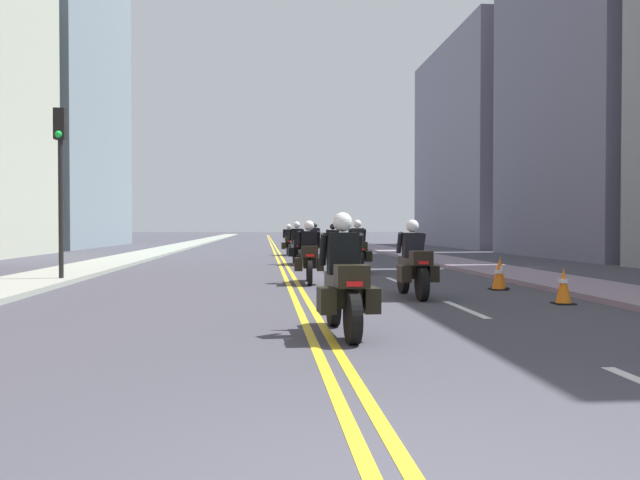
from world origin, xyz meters
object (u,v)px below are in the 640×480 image
object	(u,v)px
motorcycle_4	(297,247)
traffic_cone_0	(500,272)
traffic_cone_1	(498,276)
traffic_cone_2	(564,286)
motorcycle_3	(358,251)
motorcycle_2	(309,257)
motorcycle_1	(414,266)
motorcycle_7	(315,240)
motorcycle_0	(344,286)
traffic_light_near	(60,163)
motorcycle_6	(289,243)
motorcycle_5	(333,245)

from	to	relation	value
motorcycle_4	traffic_cone_0	size ratio (longest dim) A/B	2.98
traffic_cone_1	traffic_cone_2	world-z (taller)	traffic_cone_2
motorcycle_3	motorcycle_2	bearing A→B (deg)	-113.79
motorcycle_1	motorcycle_2	bearing A→B (deg)	116.75
motorcycle_7	motorcycle_0	bearing A→B (deg)	-92.09
motorcycle_1	motorcycle_2	xyz separation A→B (m)	(-1.89, 3.49, 0.02)
motorcycle_0	traffic_light_near	bearing A→B (deg)	122.27
motorcycle_4	traffic_cone_2	world-z (taller)	motorcycle_4
traffic_cone_1	traffic_cone_2	bearing A→B (deg)	-85.51
motorcycle_6	traffic_cone_0	distance (m)	18.79
motorcycle_1	traffic_light_near	size ratio (longest dim) A/B	0.49
motorcycle_3	traffic_cone_0	xyz separation A→B (m)	(2.51, -5.85, -0.30)
motorcycle_1	motorcycle_4	xyz separation A→B (m)	(-1.78, 11.84, 0.03)
motorcycle_4	motorcycle_5	xyz separation A→B (m)	(1.78, 3.84, -0.01)
traffic_cone_1	motorcycle_5	bearing A→B (deg)	99.15
motorcycle_1	motorcycle_2	distance (m)	3.97
motorcycle_7	traffic_cone_1	bearing A→B (deg)	-82.42
traffic_cone_2	motorcycle_4	bearing A→B (deg)	107.99
motorcycle_5	traffic_light_near	bearing A→B (deg)	-126.70
motorcycle_6	traffic_cone_2	bearing A→B (deg)	-79.48
motorcycle_7	traffic_cone_1	size ratio (longest dim) A/B	3.25
motorcycle_1	motorcycle_7	size ratio (longest dim) A/B	1.02
motorcycle_4	motorcycle_7	size ratio (longest dim) A/B	1.06
motorcycle_5	traffic_cone_2	world-z (taller)	motorcycle_5
motorcycle_3	traffic_light_near	xyz separation A→B (m)	(-8.20, -3.30, 2.42)
motorcycle_3	traffic_cone_2	size ratio (longest dim) A/B	3.26
motorcycle_0	motorcycle_5	world-z (taller)	motorcycle_0
motorcycle_0	motorcycle_6	world-z (taller)	motorcycle_0
motorcycle_6	motorcycle_4	bearing A→B (deg)	-90.79
motorcycle_0	traffic_cone_0	xyz separation A→B (m)	(4.45, 6.31, -0.28)
motorcycle_1	traffic_cone_2	bearing A→B (deg)	-30.46
motorcycle_6	traffic_light_near	xyz separation A→B (m)	(-6.47, -15.75, 2.45)
motorcycle_1	motorcycle_6	world-z (taller)	motorcycle_1
traffic_cone_0	traffic_light_near	bearing A→B (deg)	166.60
motorcycle_3	motorcycle_7	world-z (taller)	motorcycle_3
motorcycle_7	traffic_light_near	size ratio (longest dim) A/B	0.48
motorcycle_2	motorcycle_5	size ratio (longest dim) A/B	0.98
motorcycle_2	traffic_cone_0	bearing A→B (deg)	-19.29
traffic_cone_1	motorcycle_7	bearing A→B (deg)	95.94
motorcycle_5	motorcycle_0	bearing A→B (deg)	-96.36
motorcycle_2	traffic_cone_0	xyz separation A→B (m)	(4.34, -1.74, -0.29)
motorcycle_0	motorcycle_4	bearing A→B (deg)	86.28
motorcycle_2	traffic_cone_2	distance (m)	6.58
traffic_cone_0	motorcycle_7	bearing A→B (deg)	96.42
motorcycle_1	traffic_light_near	bearing A→B (deg)	150.79
motorcycle_4	traffic_cone_2	size ratio (longest dim) A/B	3.29
motorcycle_1	motorcycle_6	size ratio (longest dim) A/B	1.04
motorcycle_5	traffic_cone_2	size ratio (longest dim) A/B	3.19
traffic_cone_2	motorcycle_2	bearing A→B (deg)	132.13
motorcycle_7	traffic_cone_0	distance (m)	22.86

